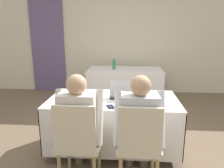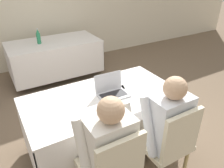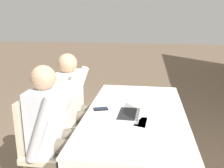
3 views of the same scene
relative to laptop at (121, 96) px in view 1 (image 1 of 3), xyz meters
The scene contains 15 objects.
ground_plane 0.77m from the laptop, 163.84° to the left, with size 24.00×24.00×0.00m, color brown.
wall_back 3.01m from the laptop, 92.06° to the left, with size 12.00×0.06×2.70m.
curtain_panel 3.56m from the laptop, 124.64° to the left, with size 0.86×0.04×2.65m.
conference_table_near 0.24m from the laptop, 163.84° to the left, with size 1.67×0.87×0.72m.
conference_table_far 2.20m from the laptop, 89.65° to the left, with size 1.67×0.87×0.72m.
laptop is the anchor object (origin of this frame).
cell_phone 0.32m from the laptop, 111.54° to the right, with size 0.12×0.15×0.01m.
paper_beside_laptop 0.57m from the laptop, 25.01° to the left, with size 0.26×0.33×0.00m.
paper_centre_table 0.12m from the laptop, ahead, with size 0.23×0.31×0.00m.
paper_left_edge 0.25m from the laptop, 54.11° to the left, with size 0.30×0.35×0.00m.
water_bottle 2.20m from the laptop, 96.18° to the left, with size 0.07×0.07×0.27m.
chair_near_left 0.86m from the laptop, 119.94° to the right, with size 0.44×0.44×0.93m.
chair_near_right 0.78m from the laptop, 74.51° to the right, with size 0.44×0.44×0.93m.
person_checkered_shirt 0.74m from the laptop, 124.01° to the right, with size 0.50×0.52×1.19m.
person_white_shirt 0.65m from the laptop, 72.00° to the right, with size 0.50×0.52×1.19m.
Camera 1 is at (0.18, -2.70, 1.60)m, focal length 35.00 mm.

